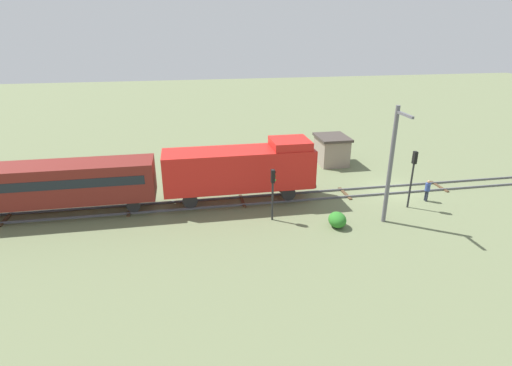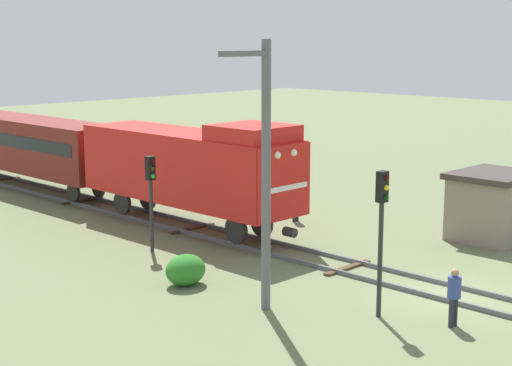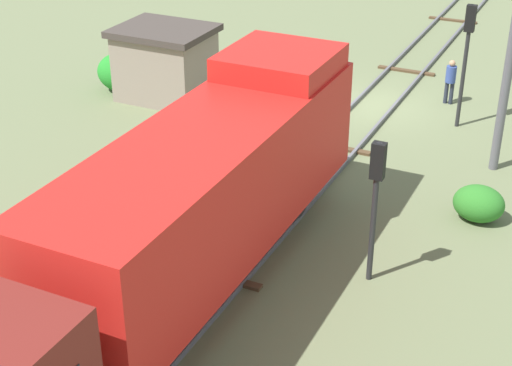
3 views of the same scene
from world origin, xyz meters
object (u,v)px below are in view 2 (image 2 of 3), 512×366
object	(u,v)px
locomotive	(191,165)
worker_by_signal	(296,200)
passenger_car_leading	(28,142)
traffic_signal_near	(382,217)
catenary_mast	(265,170)
relay_hut	(493,205)
traffic_signal_mid	(151,185)
worker_near_track	(454,293)

from	to	relation	value
locomotive	worker_by_signal	xyz separation A→B (m)	(4.20, -2.19, -1.78)
passenger_car_leading	worker_by_signal	xyz separation A→B (m)	(4.20, -15.53, -1.53)
traffic_signal_near	worker_by_signal	distance (m)	12.44
catenary_mast	relay_hut	xyz separation A→B (m)	(12.56, -0.79, -2.86)
passenger_car_leading	traffic_signal_near	distance (m)	25.53
traffic_signal_near	traffic_signal_mid	world-z (taller)	traffic_signal_near
locomotive	worker_near_track	xyz separation A→B (m)	(-2.40, -13.96, -1.78)
locomotive	traffic_signal_mid	bearing A→B (deg)	-154.51
traffic_signal_mid	relay_hut	size ratio (longest dim) A/B	1.05
locomotive	traffic_signal_mid	world-z (taller)	locomotive
traffic_signal_mid	worker_near_track	distance (m)	12.48
traffic_signal_near	relay_hut	distance (m)	11.02
worker_by_signal	worker_near_track	bearing A→B (deg)	48.65
passenger_car_leading	relay_hut	bearing A→B (deg)	-72.13
passenger_car_leading	worker_by_signal	size ratio (longest dim) A/B	8.24
relay_hut	traffic_signal_near	bearing A→B (deg)	-169.07
locomotive	worker_near_track	distance (m)	14.27
catenary_mast	traffic_signal_near	bearing A→B (deg)	-56.94
passenger_car_leading	worker_near_track	xyz separation A→B (m)	(-2.40, -27.29, -1.53)
traffic_signal_mid	worker_by_signal	bearing A→B (deg)	-4.31
locomotive	passenger_car_leading	distance (m)	13.34
worker_near_track	locomotive	bearing A→B (deg)	-86.16
relay_hut	passenger_car_leading	bearing A→B (deg)	107.87
traffic_signal_mid	traffic_signal_near	bearing A→B (deg)	-88.89
relay_hut	traffic_signal_mid	bearing A→B (deg)	142.71
traffic_signal_near	traffic_signal_mid	bearing A→B (deg)	91.11
traffic_signal_mid	worker_near_track	size ratio (longest dim) A/B	2.17
worker_near_track	catenary_mast	xyz separation A→B (m)	(-2.66, 4.83, 3.26)
catenary_mast	relay_hut	size ratio (longest dim) A/B	2.29
traffic_signal_near	passenger_car_leading	bearing A→B (deg)	82.80
passenger_car_leading	traffic_signal_mid	xyz separation A→B (m)	(-3.40, -14.96, 0.06)
worker_near_track	catenary_mast	distance (m)	6.40
traffic_signal_mid	worker_by_signal	size ratio (longest dim) A/B	2.17
passenger_car_leading	traffic_signal_mid	distance (m)	15.34
traffic_signal_near	worker_near_track	distance (m)	2.92
passenger_car_leading	traffic_signal_near	bearing A→B (deg)	-97.20
relay_hut	worker_by_signal	bearing A→B (deg)	113.12
passenger_car_leading	worker_near_track	size ratio (longest dim) A/B	8.24
traffic_signal_mid	locomotive	bearing A→B (deg)	25.49
catenary_mast	locomotive	bearing A→B (deg)	60.99
traffic_signal_near	worker_by_signal	size ratio (longest dim) A/B	2.55
worker_by_signal	catenary_mast	xyz separation A→B (m)	(-9.26, -6.93, 3.26)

